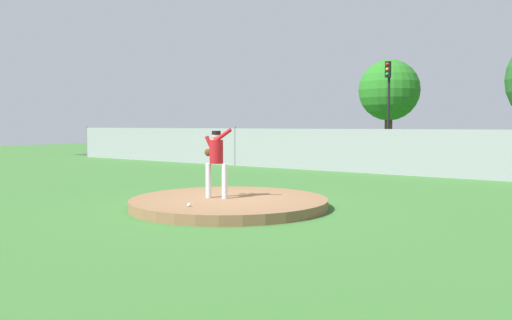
{
  "coord_description": "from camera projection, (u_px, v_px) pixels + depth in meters",
  "views": [
    {
      "loc": [
        7.5,
        -9.36,
        1.94
      ],
      "look_at": [
        -0.59,
        1.91,
        1.0
      ],
      "focal_mm": 35.97,
      "sensor_mm": 36.0,
      "label": 1
    }
  ],
  "objects": [
    {
      "name": "tree_broad_right",
      "position": [
        389.0,
        91.0,
        34.91
      ],
      "size": [
        4.13,
        4.13,
        6.4
      ],
      "color": "#4C331E",
      "rests_on": "ground_plane"
    },
    {
      "name": "baseball",
      "position": [
        189.0,
        205.0,
        10.81
      ],
      "size": [
        0.07,
        0.07,
        0.07
      ],
      "primitive_type": "sphere",
      "color": "white",
      "rests_on": "pitchers_mound"
    },
    {
      "name": "traffic_cone_orange",
      "position": [
        424.0,
        164.0,
        22.07
      ],
      "size": [
        0.4,
        0.4,
        0.55
      ],
      "color": "orange",
      "rests_on": "asphalt_strip"
    },
    {
      "name": "parked_car_silver",
      "position": [
        372.0,
        148.0,
        25.4
      ],
      "size": [
        1.95,
        4.17,
        1.67
      ],
      "color": "#B7BABF",
      "rests_on": "ground_plane"
    },
    {
      "name": "asphalt_strip",
      "position": [
        424.0,
        167.0,
        23.83
      ],
      "size": [
        44.0,
        7.0,
        0.01
      ],
      "primitive_type": "cube",
      "color": "#2B2B2D",
      "rests_on": "ground_plane"
    },
    {
      "name": "pitchers_mound",
      "position": [
        229.0,
        203.0,
        12.07
      ],
      "size": [
        4.65,
        4.65,
        0.22
      ],
      "primitive_type": "cylinder",
      "color": "brown",
      "rests_on": "ground_plane"
    },
    {
      "name": "traffic_light_near",
      "position": [
        388.0,
        94.0,
        28.97
      ],
      "size": [
        0.28,
        0.46,
        5.53
      ],
      "color": "black",
      "rests_on": "ground_plane"
    },
    {
      "name": "ground_plane",
      "position": [
        343.0,
        184.0,
        16.94
      ],
      "size": [
        80.0,
        80.0,
        0.0
      ],
      "primitive_type": "plane",
      "color": "#386B2D"
    },
    {
      "name": "pitcher_youth",
      "position": [
        216.0,
        157.0,
        12.0
      ],
      "size": [
        0.82,
        0.32,
        1.66
      ],
      "color": "silver",
      "rests_on": "pitchers_mound"
    },
    {
      "name": "parked_car_burgundy",
      "position": [
        308.0,
        146.0,
        27.65
      ],
      "size": [
        2.13,
        4.19,
        1.68
      ],
      "color": "maroon",
      "rests_on": "ground_plane"
    },
    {
      "name": "parked_car_champagne",
      "position": [
        475.0,
        150.0,
        22.95
      ],
      "size": [
        2.09,
        4.62,
        1.71
      ],
      "color": "tan",
      "rests_on": "ground_plane"
    },
    {
      "name": "chainlink_fence",
      "position": [
        388.0,
        152.0,
        20.13
      ],
      "size": [
        38.28,
        0.07,
        1.89
      ],
      "color": "gray",
      "rests_on": "ground_plane"
    }
  ]
}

